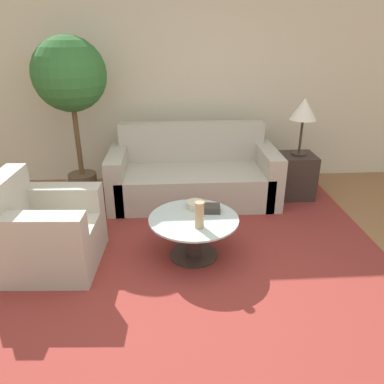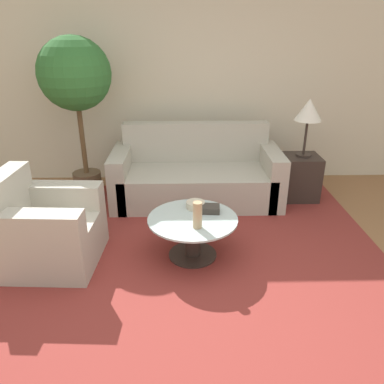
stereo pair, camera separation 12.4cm
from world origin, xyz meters
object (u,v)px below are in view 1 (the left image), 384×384
armchair (44,235)px  bowl (196,205)px  table_lamp (304,111)px  book_stack (209,208)px  potted_plant (70,82)px  sofa_main (193,176)px  vase (199,215)px  coffee_table (194,231)px

armchair → bowl: (1.37, 0.26, 0.14)m
table_lamp → bowl: (-1.35, -1.09, -0.66)m
book_stack → potted_plant: bearing=142.7°
sofa_main → armchair: bearing=-135.9°
table_lamp → potted_plant: size_ratio=0.36×
potted_plant → book_stack: bearing=-41.9°
bowl → vase: bearing=-89.6°
coffee_table → table_lamp: 2.07m
potted_plant → coffee_table: bearing=-47.7°
vase → coffee_table: bearing=101.8°
coffee_table → vase: 0.32m
coffee_table → sofa_main: bearing=86.6°
armchair → table_lamp: size_ratio=1.26×
armchair → coffee_table: armchair is taller
table_lamp → vase: size_ratio=2.88×
table_lamp → book_stack: size_ratio=3.31×
bowl → armchair: bearing=-169.5°
potted_plant → vase: bearing=-50.2°
armchair → bowl: 1.40m
table_lamp → potted_plant: 2.71m
bowl → potted_plant: bearing=137.5°
sofa_main → bowl: bearing=-92.4°
table_lamp → book_stack: table_lamp is taller
armchair → sofa_main: bearing=-42.8°
armchair → book_stack: size_ratio=4.17×
armchair → vase: size_ratio=3.63×
potted_plant → book_stack: size_ratio=9.24×
sofa_main → potted_plant: potted_plant is taller
table_lamp → vase: table_lamp is taller
coffee_table → bowl: 0.27m
armchair → potted_plant: (0.04, 1.48, 1.12)m
sofa_main → vase: size_ratio=8.44×
sofa_main → book_stack: bearing=-86.3°
vase → book_stack: bearing=68.0°
coffee_table → potted_plant: 2.26m
table_lamp → potted_plant: potted_plant is taller
armchair → table_lamp: (2.72, 1.34, 0.80)m
sofa_main → vase: 1.52m
sofa_main → coffee_table: (-0.08, -1.33, -0.03)m
table_lamp → book_stack: 1.82m
armchair → vase: 1.40m
sofa_main → vase: sofa_main is taller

